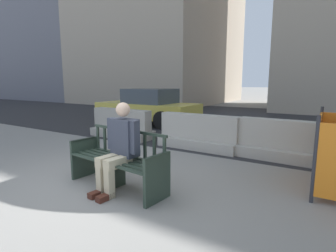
{
  "coord_description": "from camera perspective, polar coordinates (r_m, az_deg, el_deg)",
  "views": [
    {
      "loc": [
        3.06,
        -2.55,
        1.59
      ],
      "look_at": [
        0.37,
        1.81,
        0.75
      ],
      "focal_mm": 28.0,
      "sensor_mm": 36.0,
      "label": 1
    }
  ],
  "objects": [
    {
      "name": "seated_person",
      "position": [
        3.92,
        -10.44,
        -4.15
      ],
      "size": [
        0.59,
        0.75,
        1.31
      ],
      "color": "#383D4C",
      "rests_on": "ground"
    },
    {
      "name": "car_taxi_near",
      "position": [
        10.35,
        -4.4,
        4.2
      ],
      "size": [
        4.06,
        1.87,
        1.37
      ],
      "color": "#DBC64C",
      "rests_on": "ground"
    },
    {
      "name": "jersey_barrier_left",
      "position": [
        7.85,
        -10.07,
        0.02
      ],
      "size": [
        2.02,
        0.75,
        0.84
      ],
      "color": "#9E998E",
      "rests_on": "ground"
    },
    {
      "name": "jersey_barrier_centre",
      "position": [
        6.48,
        6.69,
        -1.86
      ],
      "size": [
        2.01,
        0.72,
        0.84
      ],
      "color": "#ADA89E",
      "rests_on": "ground"
    },
    {
      "name": "street_bench",
      "position": [
        4.12,
        -10.9,
        -7.71
      ],
      "size": [
        1.74,
        0.71,
        0.88
      ],
      "color": "#28382D",
      "rests_on": "ground"
    },
    {
      "name": "street_asphalt",
      "position": [
        11.76,
        16.33,
        1.21
      ],
      "size": [
        120.0,
        12.0,
        0.01
      ],
      "primitive_type": "cube",
      "color": "#28282B",
      "rests_on": "ground"
    },
    {
      "name": "jersey_barrier_right",
      "position": [
        5.97,
        24.51,
        -3.62
      ],
      "size": [
        2.03,
        0.76,
        0.84
      ],
      "color": "#ADA89E",
      "rests_on": "ground"
    },
    {
      "name": "ground_plane",
      "position": [
        4.29,
        -17.63,
        -12.93
      ],
      "size": [
        200.0,
        200.0,
        0.0
      ],
      "primitive_type": "plane",
      "color": "gray"
    }
  ]
}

